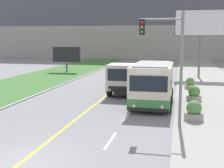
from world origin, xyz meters
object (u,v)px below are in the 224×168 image
object	(u,v)px
traffic_light_mast	(169,54)
billboard_large	(201,25)
billboard_small	(66,55)
planter_round_near	(194,112)
dump_truck	(126,79)
city_bus	(152,85)
planter_round_second	(194,94)
planter_round_third	(190,84)

from	to	relation	value
traffic_light_mast	billboard_large	size ratio (longest dim) A/B	0.78
billboard_small	planter_round_near	size ratio (longest dim) A/B	3.39
dump_truck	planter_round_near	xyz separation A→B (m)	(5.17, -7.45, -0.73)
dump_truck	billboard_large	xyz separation A→B (m)	(6.47, 11.93, 4.69)
planter_round_near	city_bus	bearing A→B (deg)	127.42
dump_truck	city_bus	bearing A→B (deg)	-57.68
city_bus	planter_round_near	size ratio (longest dim) A/B	5.00
billboard_small	planter_round_near	xyz separation A→B (m)	(15.58, -21.58, -1.74)
planter_round_second	billboard_large	bearing A→B (deg)	85.59
planter_round_second	planter_round_near	bearing A→B (deg)	-92.40
billboard_large	planter_round_near	distance (m)	20.16
dump_truck	planter_round_third	xyz separation A→B (m)	(5.28, 3.54, -0.77)
planter_round_third	planter_round_second	bearing A→B (deg)	-88.75
billboard_large	planter_round_near	world-z (taller)	billboard_large
planter_round_third	planter_round_near	bearing A→B (deg)	-90.57
dump_truck	billboard_large	size ratio (longest dim) A/B	0.87
city_bus	dump_truck	size ratio (longest dim) A/B	0.84
city_bus	billboard_small	size ratio (longest dim) A/B	1.48
billboard_large	planter_round_second	world-z (taller)	billboard_large
traffic_light_mast	planter_round_third	distance (m)	12.58
city_bus	billboard_large	bearing A→B (deg)	76.11
billboard_small	planter_round_second	world-z (taller)	billboard_small
dump_truck	planter_round_third	size ratio (longest dim) A/B	6.50
city_bus	planter_round_second	size ratio (longest dim) A/B	5.01
billboard_large	planter_round_third	bearing A→B (deg)	-98.08
city_bus	planter_round_third	size ratio (longest dim) A/B	5.44
city_bus	traffic_light_mast	world-z (taller)	traffic_light_mast
city_bus	planter_round_near	world-z (taller)	city_bus
billboard_large	planter_round_near	xyz separation A→B (m)	(-1.30, -19.37, -5.42)
dump_truck	planter_round_near	world-z (taller)	dump_truck
city_bus	billboard_large	size ratio (longest dim) A/B	0.73
billboard_small	planter_round_third	size ratio (longest dim) A/B	3.69
planter_round_second	dump_truck	bearing A→B (deg)	160.11
dump_truck	traffic_light_mast	size ratio (longest dim) A/B	1.12
billboard_large	billboard_small	world-z (taller)	billboard_large
city_bus	planter_round_near	bearing A→B (deg)	-52.58
traffic_light_mast	billboard_small	bearing A→B (deg)	122.02
planter_round_second	planter_round_third	distance (m)	5.49
traffic_light_mast	planter_round_third	world-z (taller)	traffic_light_mast
traffic_light_mast	planter_round_second	distance (m)	7.50
city_bus	planter_round_second	bearing A→B (deg)	35.51
traffic_light_mast	billboard_small	xyz separation A→B (m)	(-14.16, 22.64, -1.50)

